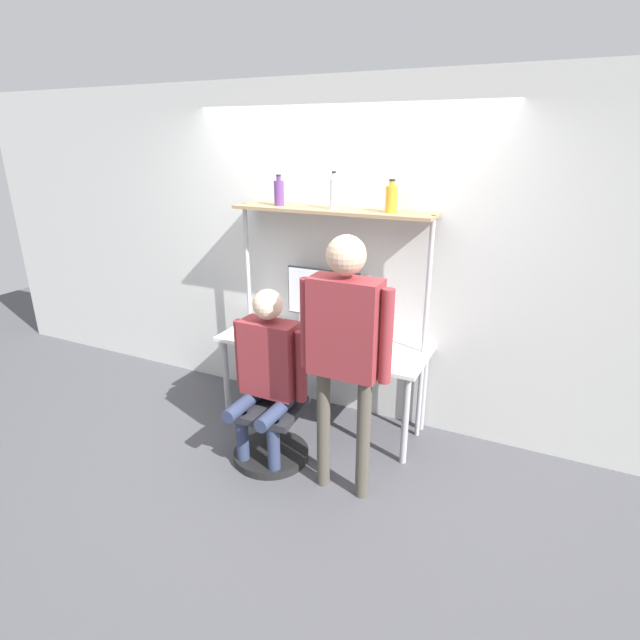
% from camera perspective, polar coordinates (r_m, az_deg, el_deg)
% --- Properties ---
extents(ground_plane, '(12.00, 12.00, 0.00)m').
position_cam_1_polar(ground_plane, '(4.06, -1.81, -13.69)').
color(ground_plane, '#4C4C51').
extents(wall_back, '(8.00, 0.06, 2.70)m').
position_cam_1_polar(wall_back, '(4.09, 2.35, 7.23)').
color(wall_back, silver).
rests_on(wall_back, ground_plane).
extents(desk, '(1.68, 0.62, 0.73)m').
position_cam_1_polar(desk, '(4.01, 0.27, -3.55)').
color(desk, white).
rests_on(desk, ground_plane).
extents(shelf_unit, '(1.59, 0.31, 1.76)m').
position_cam_1_polar(shelf_unit, '(3.88, 1.24, 8.95)').
color(shelf_unit, '#997A56').
rests_on(shelf_unit, ground_plane).
extents(monitor, '(0.64, 0.19, 0.54)m').
position_cam_1_polar(monitor, '(4.06, 0.33, 2.68)').
color(monitor, '#333338').
rests_on(monitor, desk).
extents(laptop, '(0.30, 0.26, 0.26)m').
position_cam_1_polar(laptop, '(3.93, -0.74, -1.62)').
color(laptop, silver).
rests_on(laptop, desk).
extents(cell_phone, '(0.07, 0.15, 0.01)m').
position_cam_1_polar(cell_phone, '(3.81, 1.96, -3.43)').
color(cell_phone, black).
rests_on(cell_phone, desk).
extents(office_chair, '(0.56, 0.56, 0.89)m').
position_cam_1_polar(office_chair, '(3.79, -5.44, -11.68)').
color(office_chair, black).
rests_on(office_chair, ground_plane).
extents(person_seated, '(0.57, 0.46, 1.31)m').
position_cam_1_polar(person_seated, '(3.52, -6.04, -5.18)').
color(person_seated, '#2D3856').
rests_on(person_seated, ground_plane).
extents(person_standing, '(0.60, 0.24, 1.74)m').
position_cam_1_polar(person_standing, '(3.04, 2.85, -1.83)').
color(person_standing, '#4C473D').
rests_on(person_standing, ground_plane).
extents(bottle_clear, '(0.06, 0.06, 0.27)m').
position_cam_1_polar(bottle_clear, '(3.82, 1.59, 14.29)').
color(bottle_clear, silver).
rests_on(bottle_clear, shelf_unit).
extents(bottle_purple, '(0.08, 0.08, 0.24)m').
position_cam_1_polar(bottle_purple, '(4.04, -4.71, 14.32)').
color(bottle_purple, '#593372').
rests_on(bottle_purple, shelf_unit).
extents(bottle_amber, '(0.09, 0.09, 0.23)m').
position_cam_1_polar(bottle_amber, '(3.66, 8.16, 13.58)').
color(bottle_amber, gold).
rests_on(bottle_amber, shelf_unit).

